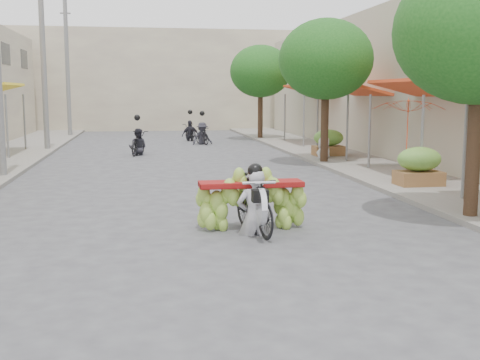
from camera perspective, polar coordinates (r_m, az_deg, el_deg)
name	(u,v)px	position (r m, az deg, el deg)	size (l,w,h in m)	color
ground	(242,302)	(7.68, 0.21, -11.49)	(120.00, 120.00, 0.00)	#535358
sidewalk_right	(356,159)	(23.73, 10.93, 1.96)	(4.00, 60.00, 0.12)	gray
far_building	(156,81)	(45.15, -7.93, 9.30)	(20.00, 6.00, 7.00)	#C0B398
utility_pole_far	(43,61)	(28.47, -18.14, 10.72)	(0.60, 0.24, 8.00)	slate
utility_pole_back	(67,69)	(37.39, -16.04, 10.11)	(0.60, 0.24, 8.00)	slate
street_tree_near	(480,32)	(12.99, 21.82, 12.92)	(3.40, 3.40, 5.25)	#3A2719
street_tree_mid	(326,60)	(22.17, 8.15, 11.23)	(3.40, 3.40, 5.25)	#3A2719
street_tree_far	(260,71)	(33.80, 1.95, 10.24)	(3.40, 3.40, 5.25)	#3A2719
produce_crate_mid	(419,163)	(16.94, 16.63, 1.52)	(1.20, 0.88, 1.16)	brown
produce_crate_far	(329,141)	(24.35, 8.39, 3.72)	(1.20, 0.88, 1.16)	brown
banana_motorbike	(253,193)	(11.24, 1.26, -1.27)	(2.20, 1.96, 2.24)	black
market_umbrella	(409,96)	(16.97, 15.71, 7.63)	(2.61, 2.61, 1.81)	#B43818
pedestrian	(324,137)	(23.35, 7.99, 4.08)	(0.93, 0.84, 1.63)	silver
bg_motorbike_a	(138,138)	(25.73, -9.68, 3.96)	(1.08, 1.87, 1.95)	black
bg_motorbike_b	(202,127)	(30.72, -3.60, 5.00)	(1.18, 1.61, 1.95)	black
bg_motorbike_c	(190,126)	(33.06, -4.74, 5.08)	(1.07, 1.72, 1.95)	black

